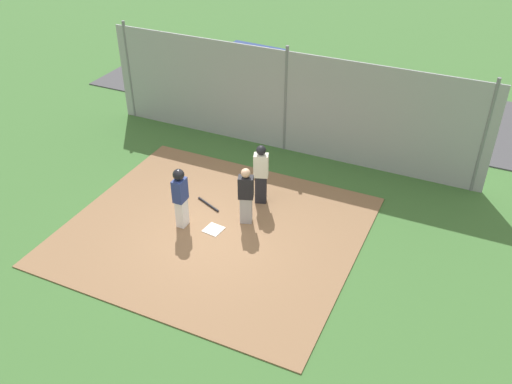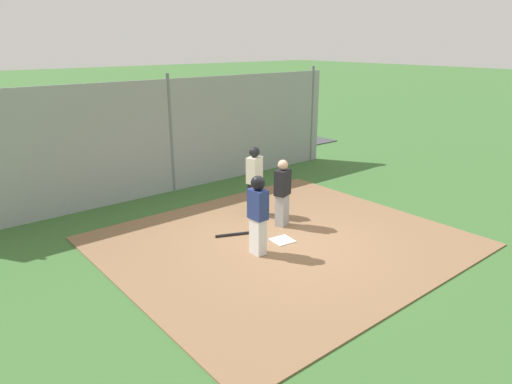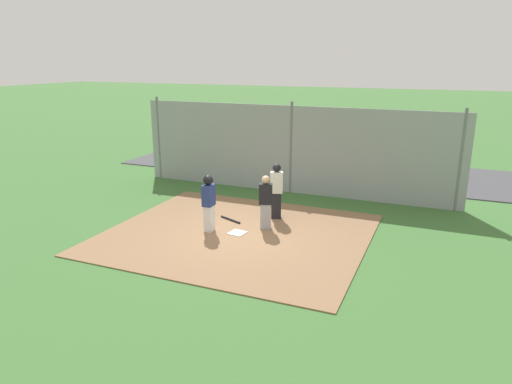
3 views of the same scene
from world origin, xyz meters
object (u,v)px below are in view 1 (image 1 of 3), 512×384
object	(u,v)px
runner	(180,194)
home_plate	(214,229)
parked_car_blue	(250,67)
umpire	(261,173)
baseball_bat	(208,204)
catcher	(246,195)
parked_car_white	(323,89)

from	to	relation	value
runner	home_plate	bearing A→B (deg)	8.78
runner	parked_car_blue	xyz separation A→B (m)	(2.52, -9.31, -0.37)
umpire	baseball_bat	xyz separation A→B (m)	(1.21, 0.76, -0.88)
home_plate	catcher	world-z (taller)	catcher
catcher	parked_car_blue	world-z (taller)	catcher
baseball_bat	parked_car_blue	xyz separation A→B (m)	(2.69, -8.27, 0.55)
umpire	runner	bearing A→B (deg)	-56.01
catcher	umpire	xyz separation A→B (m)	(0.03, -0.98, 0.08)
home_plate	baseball_bat	size ratio (longest dim) A/B	0.52
runner	parked_car_blue	bearing A→B (deg)	104.10
catcher	baseball_bat	bearing A→B (deg)	-119.59
baseball_bat	home_plate	bearing A→B (deg)	149.14
home_plate	runner	size ratio (longest dim) A/B	0.26
home_plate	runner	bearing A→B (deg)	9.81
baseball_bat	parked_car_blue	size ratio (longest dim) A/B	0.20
catcher	baseball_bat	size ratio (longest dim) A/B	1.87
umpire	runner	size ratio (longest dim) A/B	1.04
runner	catcher	bearing A→B (deg)	28.97
catcher	parked_car_white	distance (m)	7.75
catcher	umpire	bearing A→B (deg)	162.52
home_plate	umpire	distance (m)	1.97
catcher	runner	xyz separation A→B (m)	(1.41, 0.82, 0.13)
runner	parked_car_blue	distance (m)	9.65
parked_car_blue	parked_car_white	bearing A→B (deg)	171.15
catcher	parked_car_blue	xyz separation A→B (m)	(3.93, -8.50, -0.24)
home_plate	baseball_bat	distance (m)	1.11
runner	parked_car_white	bearing A→B (deg)	83.66
umpire	runner	world-z (taller)	umpire
umpire	baseball_bat	distance (m)	1.68
umpire	parked_car_blue	bearing A→B (deg)	-171.08
runner	parked_car_white	xyz separation A→B (m)	(-0.79, -8.54, -0.37)
umpire	parked_car_blue	size ratio (longest dim) A/B	0.40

